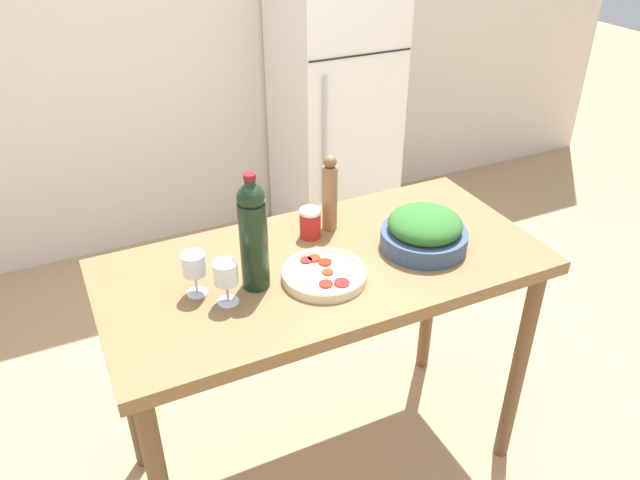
{
  "coord_description": "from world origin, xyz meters",
  "views": [
    {
      "loc": [
        -0.73,
        -1.5,
        2.04
      ],
      "look_at": [
        0.0,
        0.03,
        0.99
      ],
      "focal_mm": 35.0,
      "sensor_mm": 36.0,
      "label": 1
    }
  ],
  "objects_px": {
    "wine_glass_near": "(226,275)",
    "pepper_mill": "(330,194)",
    "salad_bowl": "(424,231)",
    "homemade_pizza": "(324,274)",
    "refrigerator": "(334,104)",
    "salt_canister": "(310,223)",
    "wine_bottle": "(253,234)",
    "wine_glass_far": "(194,267)"
  },
  "relations": [
    {
      "from": "salt_canister",
      "to": "salad_bowl",
      "type": "bearing_deg",
      "value": -35.88
    },
    {
      "from": "wine_bottle",
      "to": "salad_bowl",
      "type": "distance_m",
      "value": 0.59
    },
    {
      "from": "wine_glass_far",
      "to": "homemade_pizza",
      "type": "relative_size",
      "value": 0.52
    },
    {
      "from": "refrigerator",
      "to": "salad_bowl",
      "type": "relative_size",
      "value": 5.7
    },
    {
      "from": "wine_glass_near",
      "to": "salt_canister",
      "type": "height_order",
      "value": "wine_glass_near"
    },
    {
      "from": "wine_glass_far",
      "to": "pepper_mill",
      "type": "height_order",
      "value": "pepper_mill"
    },
    {
      "from": "homemade_pizza",
      "to": "salt_canister",
      "type": "relative_size",
      "value": 2.54
    },
    {
      "from": "wine_bottle",
      "to": "wine_glass_near",
      "type": "height_order",
      "value": "wine_bottle"
    },
    {
      "from": "wine_glass_near",
      "to": "wine_glass_far",
      "type": "relative_size",
      "value": 1.0
    },
    {
      "from": "refrigerator",
      "to": "homemade_pizza",
      "type": "relative_size",
      "value": 6.2
    },
    {
      "from": "refrigerator",
      "to": "pepper_mill",
      "type": "height_order",
      "value": "refrigerator"
    },
    {
      "from": "wine_bottle",
      "to": "pepper_mill",
      "type": "relative_size",
      "value": 1.35
    },
    {
      "from": "wine_bottle",
      "to": "salad_bowl",
      "type": "height_order",
      "value": "wine_bottle"
    },
    {
      "from": "pepper_mill",
      "to": "salt_canister",
      "type": "xyz_separation_m",
      "value": [
        -0.08,
        -0.02,
        -0.08
      ]
    },
    {
      "from": "refrigerator",
      "to": "homemade_pizza",
      "type": "bearing_deg",
      "value": -117.42
    },
    {
      "from": "wine_bottle",
      "to": "wine_glass_near",
      "type": "xyz_separation_m",
      "value": [
        -0.1,
        -0.05,
        -0.08
      ]
    },
    {
      "from": "wine_glass_far",
      "to": "homemade_pizza",
      "type": "xyz_separation_m",
      "value": [
        0.37,
        -0.09,
        -0.08
      ]
    },
    {
      "from": "salt_canister",
      "to": "homemade_pizza",
      "type": "bearing_deg",
      "value": -104.97
    },
    {
      "from": "homemade_pizza",
      "to": "wine_glass_near",
      "type": "bearing_deg",
      "value": 177.66
    },
    {
      "from": "refrigerator",
      "to": "salad_bowl",
      "type": "height_order",
      "value": "refrigerator"
    },
    {
      "from": "homemade_pizza",
      "to": "wine_bottle",
      "type": "bearing_deg",
      "value": 163.71
    },
    {
      "from": "wine_glass_far",
      "to": "salt_canister",
      "type": "xyz_separation_m",
      "value": [
        0.44,
        0.15,
        -0.04
      ]
    },
    {
      "from": "wine_bottle",
      "to": "salt_canister",
      "type": "relative_size",
      "value": 3.58
    },
    {
      "from": "refrigerator",
      "to": "pepper_mill",
      "type": "relative_size",
      "value": 5.95
    },
    {
      "from": "refrigerator",
      "to": "salt_canister",
      "type": "distance_m",
      "value": 1.68
    },
    {
      "from": "wine_bottle",
      "to": "pepper_mill",
      "type": "xyz_separation_m",
      "value": [
        0.35,
        0.21,
        -0.05
      ]
    },
    {
      "from": "homemade_pizza",
      "to": "refrigerator",
      "type": "bearing_deg",
      "value": 62.58
    },
    {
      "from": "salt_canister",
      "to": "refrigerator",
      "type": "bearing_deg",
      "value": 60.7
    },
    {
      "from": "homemade_pizza",
      "to": "salt_canister",
      "type": "bearing_deg",
      "value": 75.03
    },
    {
      "from": "refrigerator",
      "to": "salt_canister",
      "type": "bearing_deg",
      "value": -119.3
    },
    {
      "from": "wine_glass_near",
      "to": "pepper_mill",
      "type": "relative_size",
      "value": 0.5
    },
    {
      "from": "wine_bottle",
      "to": "homemade_pizza",
      "type": "bearing_deg",
      "value": -16.29
    },
    {
      "from": "refrigerator",
      "to": "wine_glass_far",
      "type": "distance_m",
      "value": 2.06
    },
    {
      "from": "wine_bottle",
      "to": "homemade_pizza",
      "type": "distance_m",
      "value": 0.26
    },
    {
      "from": "refrigerator",
      "to": "salad_bowl",
      "type": "bearing_deg",
      "value": -106.87
    },
    {
      "from": "salad_bowl",
      "to": "refrigerator",
      "type": "bearing_deg",
      "value": 73.13
    },
    {
      "from": "salad_bowl",
      "to": "homemade_pizza",
      "type": "bearing_deg",
      "value": -176.54
    },
    {
      "from": "salad_bowl",
      "to": "homemade_pizza",
      "type": "xyz_separation_m",
      "value": [
        -0.37,
        -0.02,
        -0.04
      ]
    },
    {
      "from": "wine_glass_far",
      "to": "homemade_pizza",
      "type": "distance_m",
      "value": 0.39
    },
    {
      "from": "refrigerator",
      "to": "wine_bottle",
      "type": "distance_m",
      "value": 2.0
    },
    {
      "from": "refrigerator",
      "to": "wine_bottle",
      "type": "xyz_separation_m",
      "value": [
        -1.08,
        -1.65,
        0.3
      ]
    },
    {
      "from": "salad_bowl",
      "to": "wine_bottle",
      "type": "bearing_deg",
      "value": 176.44
    }
  ]
}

